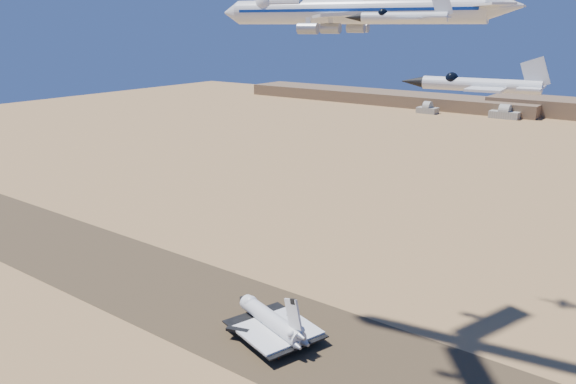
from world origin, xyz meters
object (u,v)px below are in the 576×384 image
Objects in this scene: crew_b at (279,357)px; chase_jet_d at (458,12)px; chase_jet_c at (477,84)px; chase_jet_b at (401,17)px; crew_a at (266,348)px; shuttle at (271,321)px; carrier_747 at (343,11)px; crew_c at (271,357)px.

crew_b is 122.45m from chase_jet_d.
chase_jet_c is (67.81, -51.90, 87.83)m from crew_b.
chase_jet_b is at bearing -78.84° from chase_jet_d.
shuttle is at bearing 22.47° from crew_a.
crew_b is 122.49m from chase_jet_c.
chase_jet_b is at bearing -131.72° from crew_a.
crew_c is (-5.35, -26.65, -97.73)m from carrier_747.
chase_jet_b is (62.05, -47.10, 91.24)m from shuttle.
crew_a is 0.13× the size of chase_jet_d.
crew_c is at bearing -111.75° from chase_jet_d.
chase_jet_b is 112.88m from chase_jet_d.
crew_c is at bearing 81.06° from crew_b.
carrier_747 is 54.99× the size of crew_c.
crew_b is 0.10× the size of chase_jet_b.
carrier_747 is 5.59× the size of chase_jet_b.
chase_jet_d is at bearing 61.28° from carrier_747.
crew_a is 1.15× the size of crew_c.
chase_jet_c is at bearing -170.94° from crew_b.
carrier_747 is (14.12, 15.75, 93.75)m from shuttle.
chase_jet_b is 23.06m from chase_jet_c.
crew_b is 0.10× the size of chase_jet_c.
crew_c is at bearing 137.57° from chase_jet_c.
chase_jet_c is 132.23m from chase_jet_d.
crew_a is 0.11× the size of chase_jet_c.
chase_jet_c reaches higher than crew_a.
carrier_747 is 101.01m from crew_b.
shuttle is at bearing 4.63° from crew_b.
crew_a is 117.63m from chase_jet_b.
carrier_747 is at bearing -51.22° from crew_b.
shuttle is 23.54× the size of crew_c.
crew_c is 0.11× the size of chase_jet_d.
chase_jet_d reaches higher than crew_b.
crew_c is 114.96m from chase_jet_b.
carrier_747 is 47.95× the size of crew_a.
shuttle is 14.54m from crew_c.
shuttle is 23.28× the size of crew_b.
crew_c is (8.77, -10.90, -3.98)m from shuttle.
carrier_747 is 101.02m from chase_jet_c.
shuttle is at bearing -121.47° from chase_jet_d.
chase_jet_c reaches higher than crew_c.
chase_jet_b is at bearing -19.78° from shuttle.
carrier_747 is at bearing -114.57° from chase_jet_d.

